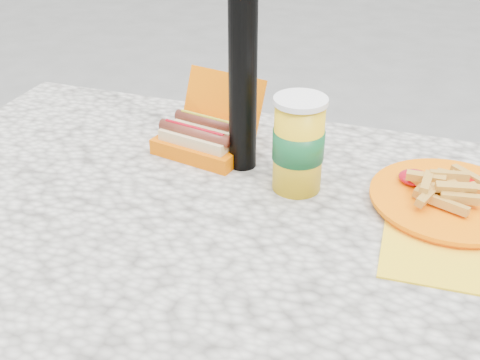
% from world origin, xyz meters
% --- Properties ---
extents(picnic_table, '(1.20, 0.80, 0.75)m').
position_xyz_m(picnic_table, '(0.00, 0.00, 0.64)').
color(picnic_table, beige).
rests_on(picnic_table, ground).
extents(hotdog_box, '(0.20, 0.19, 0.13)m').
position_xyz_m(hotdog_box, '(-0.09, 0.19, 0.78)').
color(hotdog_box, '#FF6F00').
rests_on(hotdog_box, picnic_table).
extents(fries_plate, '(0.26, 0.36, 0.05)m').
position_xyz_m(fries_plate, '(0.37, 0.13, 0.76)').
color(fries_plate, yellow).
rests_on(fries_plate, picnic_table).
extents(soda_cup, '(0.09, 0.09, 0.17)m').
position_xyz_m(soda_cup, '(0.11, 0.11, 0.83)').
color(soda_cup, yellow).
rests_on(soda_cup, picnic_table).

